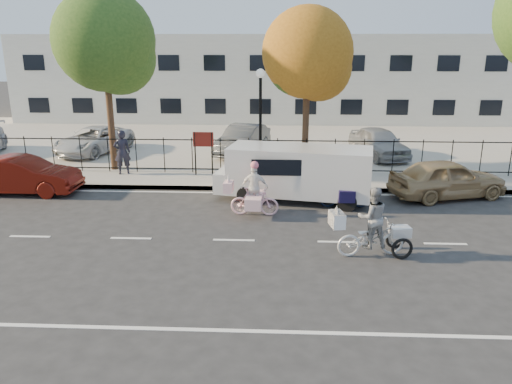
# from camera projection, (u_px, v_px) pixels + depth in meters

# --- Properties ---
(ground) EXTENTS (120.00, 120.00, 0.00)m
(ground) POSITION_uv_depth(u_px,v_px,m) (234.00, 240.00, 14.34)
(ground) COLOR #333334
(road_markings) EXTENTS (60.00, 9.52, 0.01)m
(road_markings) POSITION_uv_depth(u_px,v_px,m) (234.00, 240.00, 14.34)
(road_markings) COLOR silver
(road_markings) RESTS_ON ground
(curb) EXTENTS (60.00, 0.10, 0.15)m
(curb) POSITION_uv_depth(u_px,v_px,m) (246.00, 189.00, 19.15)
(curb) COLOR #A8A399
(curb) RESTS_ON ground
(sidewalk) EXTENTS (60.00, 2.20, 0.15)m
(sidewalk) POSITION_uv_depth(u_px,v_px,m) (247.00, 181.00, 20.15)
(sidewalk) COLOR #A8A399
(sidewalk) RESTS_ON ground
(parking_lot) EXTENTS (60.00, 15.60, 0.15)m
(parking_lot) POSITION_uv_depth(u_px,v_px,m) (257.00, 140.00, 28.67)
(parking_lot) COLOR #A8A399
(parking_lot) RESTS_ON ground
(iron_fence) EXTENTS (58.00, 0.06, 1.50)m
(iron_fence) POSITION_uv_depth(u_px,v_px,m) (249.00, 156.00, 20.97)
(iron_fence) COLOR black
(iron_fence) RESTS_ON sidewalk
(building) EXTENTS (34.00, 10.00, 6.00)m
(building) POSITION_uv_depth(u_px,v_px,m) (263.00, 77.00, 37.40)
(building) COLOR silver
(building) RESTS_ON ground
(lamppost) EXTENTS (0.36, 0.36, 4.33)m
(lamppost) POSITION_uv_depth(u_px,v_px,m) (260.00, 104.00, 19.93)
(lamppost) COLOR black
(lamppost) RESTS_ON sidewalk
(street_sign) EXTENTS (0.85, 0.06, 1.80)m
(street_sign) POSITION_uv_depth(u_px,v_px,m) (203.00, 145.00, 20.52)
(street_sign) COLOR black
(street_sign) RESTS_ON sidewalk
(zebra_trike) EXTENTS (2.22, 1.07, 1.90)m
(zebra_trike) POSITION_uv_depth(u_px,v_px,m) (372.00, 229.00, 13.13)
(zebra_trike) COLOR silver
(zebra_trike) RESTS_ON ground
(unicorn_bike) EXTENTS (1.81, 1.26, 1.82)m
(unicorn_bike) POSITION_uv_depth(u_px,v_px,m) (254.00, 196.00, 16.24)
(unicorn_bike) COLOR #FFC2D0
(unicorn_bike) RESTS_ON ground
(bull_bike) EXTENTS (1.89, 1.29, 1.77)m
(bull_bike) POSITION_uv_depth(u_px,v_px,m) (344.00, 187.00, 17.04)
(bull_bike) COLOR #101C37
(bull_bike) RESTS_ON ground
(white_van) EXTENTS (5.72, 2.69, 1.94)m
(white_van) POSITION_uv_depth(u_px,v_px,m) (297.00, 171.00, 17.69)
(white_van) COLOR white
(white_van) RESTS_ON ground
(red_sedan) EXTENTS (4.26, 1.56, 1.39)m
(red_sedan) POSITION_uv_depth(u_px,v_px,m) (22.00, 175.00, 18.65)
(red_sedan) COLOR #551009
(red_sedan) RESTS_ON ground
(gold_sedan) EXTENTS (4.52, 2.80, 1.43)m
(gold_sedan) POSITION_uv_depth(u_px,v_px,m) (447.00, 179.00, 18.11)
(gold_sedan) COLOR #A48759
(gold_sedan) RESTS_ON ground
(pedestrian) EXTENTS (0.79, 0.65, 1.86)m
(pedestrian) POSITION_uv_depth(u_px,v_px,m) (122.00, 152.00, 20.77)
(pedestrian) COLOR black
(pedestrian) RESTS_ON sidewalk
(lot_car_b) EXTENTS (3.34, 5.03, 1.28)m
(lot_car_b) POSITION_uv_depth(u_px,v_px,m) (94.00, 140.00, 24.90)
(lot_car_b) COLOR silver
(lot_car_b) RESTS_ON parking_lot
(lot_car_c) EXTENTS (2.70, 4.55, 1.42)m
(lot_car_c) POSITION_uv_depth(u_px,v_px,m) (243.00, 140.00, 24.65)
(lot_car_c) COLOR #494D50
(lot_car_c) RESTS_ON parking_lot
(lot_car_d) EXTENTS (2.72, 4.48, 1.43)m
(lot_car_d) POSITION_uv_depth(u_px,v_px,m) (379.00, 142.00, 23.95)
(lot_car_d) COLOR #929599
(lot_car_d) RESTS_ON parking_lot
(tree_west) EXTENTS (4.16, 4.16, 7.63)m
(tree_west) POSITION_uv_depth(u_px,v_px,m) (108.00, 46.00, 20.41)
(tree_west) COLOR #442D1D
(tree_west) RESTS_ON ground
(tree_mid) EXTENTS (3.80, 3.80, 6.97)m
(tree_mid) POSITION_uv_depth(u_px,v_px,m) (311.00, 57.00, 20.73)
(tree_mid) COLOR #442D1D
(tree_mid) RESTS_ON ground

